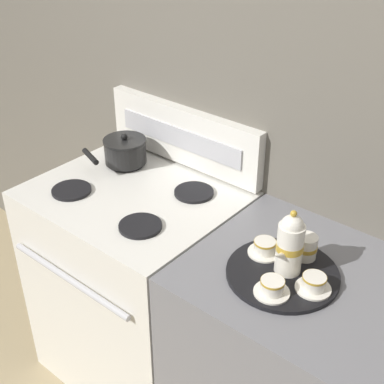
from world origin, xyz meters
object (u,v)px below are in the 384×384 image
teacup_right (314,283)px  teacup_front (272,287)px  creamer_jug (306,247)px  teacup_left (265,247)px  teapot (290,244)px  saucepan (125,151)px  stove (139,286)px  serving_tray (283,273)px

teacup_right → teacup_front: 0.12m
teacup_right → creamer_jug: bearing=128.8°
teacup_left → teapot: bearing=-14.8°
saucepan → creamer_jug: size_ratio=3.31×
saucepan → creamer_jug: 0.90m
stove → teapot: (0.70, -0.03, 0.58)m
saucepan → teacup_right: (0.99, -0.20, -0.03)m
stove → serving_tray: bearing=-3.8°
teacup_right → teapot: bearing=166.5°
stove → teapot: size_ratio=4.40×
saucepan → teacup_front: bearing=-17.8°
stove → saucepan: (-0.19, 0.14, 0.53)m
teapot → teacup_front: teapot is taller
serving_tray → teacup_front: teacup_front is taller
creamer_jug → teacup_right: bearing=-51.2°
saucepan → teacup_front: 0.95m
serving_tray → creamer_jug: creamer_jug is taller
saucepan → stove: bearing=-37.5°
teapot → teacup_front: 0.14m
stove → creamer_jug: bearing=4.8°
stove → serving_tray: 0.84m
serving_tray → teacup_right: size_ratio=3.25×
serving_tray → teacup_front: bearing=-76.1°
teapot → teacup_left: teapot is taller
saucepan → teacup_right: bearing=-11.4°
stove → teapot: teapot is taller
serving_tray → saucepan: bearing=167.9°
teapot → creamer_jug: bearing=84.5°
saucepan → teacup_front: (0.91, -0.29, -0.03)m
saucepan → teacup_left: 0.80m
stove → teacup_front: 0.89m
stove → creamer_jug: 0.88m
teacup_left → stove: bearing=179.4°
teacup_right → creamer_jug: size_ratio=1.36×
stove → teacup_right: teacup_right is taller
saucepan → teapot: (0.89, -0.17, 0.05)m
stove → creamer_jug: size_ratio=12.17×
teacup_left → teacup_right: (0.20, -0.05, 0.00)m
teapot → stove: bearing=177.3°
serving_tray → teacup_left: bearing=156.8°
saucepan → serving_tray: size_ratio=0.75×
stove → saucepan: saucepan is taller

